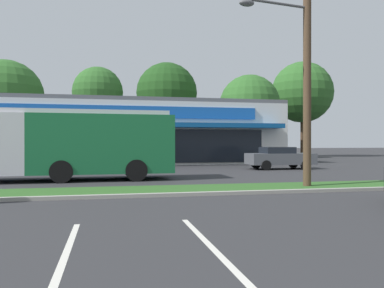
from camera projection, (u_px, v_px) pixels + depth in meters
name	position (u px, v px, depth m)	size (l,w,h in m)	color
grass_median	(149.00, 191.00, 13.85)	(56.00, 2.20, 0.12)	#2D5B23
curb_lip	(153.00, 195.00, 12.65)	(56.00, 0.24, 0.12)	#99968C
parking_stripe_1	(65.00, 256.00, 6.07)	(0.12, 4.80, 0.01)	silver
parking_stripe_2	(212.00, 247.00, 6.55)	(0.12, 4.80, 0.01)	silver
storefront_building	(107.00, 132.00, 34.25)	(29.24, 11.75, 5.31)	silver
tree_left	(6.00, 97.00, 43.35)	(8.16, 8.16, 10.96)	#473323
tree_mid_left	(98.00, 92.00, 44.88)	(5.75, 5.75, 10.47)	#473323
tree_mid	(167.00, 93.00, 46.85)	(7.27, 7.27, 11.36)	#473323
tree_mid_right	(250.00, 105.00, 44.62)	(6.87, 6.87, 9.52)	#473323
tree_right	(302.00, 92.00, 49.71)	(7.72, 7.72, 12.05)	#473323
utility_pole	(304.00, 54.00, 14.80)	(3.10, 2.39, 9.58)	#4C3826
city_bus	(43.00, 143.00, 17.93)	(11.93, 2.89, 3.25)	#196638
car_1	(280.00, 158.00, 26.04)	(4.43, 1.96, 1.48)	#515459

